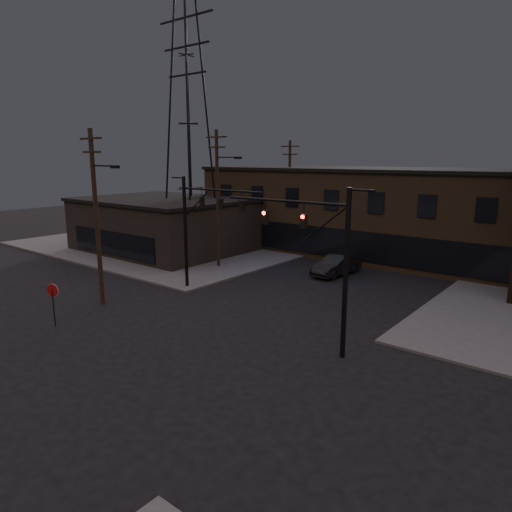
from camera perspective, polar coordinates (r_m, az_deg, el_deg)
The scene contains 12 objects.
ground at distance 23.03m, azimuth -9.65°, elevation -11.73°, with size 140.00×140.00×0.00m, color black.
sidewalk_nw at distance 52.96m, azimuth -7.81°, elevation 2.10°, with size 30.00×30.00×0.15m, color #474744.
building_row at distance 45.05m, azimuth 17.81°, elevation 4.91°, with size 40.00×12.00×8.00m, color #4C3D28.
building_left at distance 47.17m, azimuth -11.50°, elevation 3.71°, with size 16.00×12.00×5.00m, color black.
traffic_signal_near at distance 21.59m, azimuth 8.57°, elevation 0.45°, with size 7.12×0.24×8.00m.
traffic_signal_far at distance 31.72m, azimuth -7.30°, elevation 4.39°, with size 7.12×0.24×8.00m.
stop_sign at distance 27.70m, azimuth -24.07°, elevation -4.45°, with size 0.72×0.33×2.48m.
utility_pole_near at distance 30.07m, azimuth -19.28°, elevation 5.02°, with size 3.70×0.28×11.00m.
utility_pole_mid at distance 38.45m, azimuth -4.77°, elevation 7.47°, with size 3.70×0.28×11.50m.
utility_pole_far at distance 48.47m, azimuth 4.19°, elevation 8.05°, with size 2.20×0.28×11.00m.
transmission_tower at distance 46.61m, azimuth -8.44°, elevation 16.05°, with size 7.00×7.00×25.00m, color black, non-canonical shape.
car_crossing at distance 37.18m, azimuth 10.00°, elevation -1.15°, with size 1.70×4.88×1.61m, color black.
Camera 1 is at (15.91, -13.82, 9.28)m, focal length 32.00 mm.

